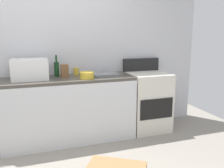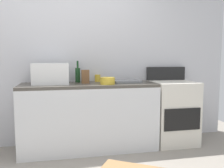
# 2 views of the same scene
# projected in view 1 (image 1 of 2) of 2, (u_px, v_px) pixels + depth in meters

# --- Properties ---
(wall_back) EXTENTS (5.00, 0.10, 2.60)m
(wall_back) POSITION_uv_depth(u_px,v_px,m) (42.00, 47.00, 3.48)
(wall_back) COLOR silver
(wall_back) RESTS_ON ground_plane
(kitchen_counter) EXTENTS (1.80, 0.60, 0.90)m
(kitchen_counter) POSITION_uv_depth(u_px,v_px,m) (69.00, 109.00, 3.43)
(kitchen_counter) COLOR silver
(kitchen_counter) RESTS_ON ground_plane
(stove_oven) EXTENTS (0.60, 0.61, 1.10)m
(stove_oven) POSITION_uv_depth(u_px,v_px,m) (147.00, 100.00, 3.81)
(stove_oven) COLOR silver
(stove_oven) RESTS_ON ground_plane
(microwave) EXTENTS (0.46, 0.34, 0.27)m
(microwave) POSITION_uv_depth(u_px,v_px,m) (30.00, 69.00, 3.19)
(microwave) COLOR white
(microwave) RESTS_ON kitchen_counter
(sink_basin) EXTENTS (0.36, 0.32, 0.03)m
(sink_basin) POSITION_uv_depth(u_px,v_px,m) (105.00, 74.00, 3.54)
(sink_basin) COLOR slate
(sink_basin) RESTS_ON kitchen_counter
(wine_bottle) EXTENTS (0.07, 0.07, 0.30)m
(wine_bottle) POSITION_uv_depth(u_px,v_px,m) (57.00, 69.00, 3.42)
(wine_bottle) COLOR #193F1E
(wine_bottle) RESTS_ON kitchen_counter
(coffee_mug) EXTENTS (0.08, 0.08, 0.10)m
(coffee_mug) POSITION_uv_depth(u_px,v_px,m) (76.00, 71.00, 3.57)
(coffee_mug) COLOR gold
(coffee_mug) RESTS_ON kitchen_counter
(knife_block) EXTENTS (0.10, 0.10, 0.18)m
(knife_block) POSITION_uv_depth(u_px,v_px,m) (65.00, 71.00, 3.33)
(knife_block) COLOR brown
(knife_block) RESTS_ON kitchen_counter
(mixing_bowl) EXTENTS (0.19, 0.19, 0.09)m
(mixing_bowl) POSITION_uv_depth(u_px,v_px,m) (87.00, 75.00, 3.26)
(mixing_bowl) COLOR gold
(mixing_bowl) RESTS_ON kitchen_counter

